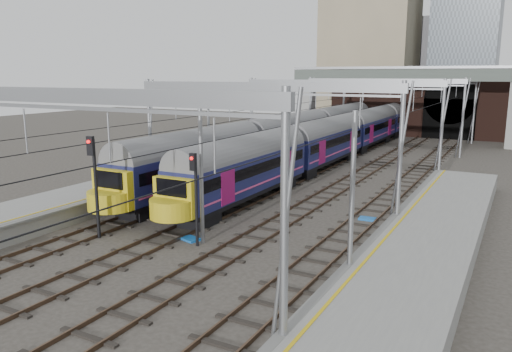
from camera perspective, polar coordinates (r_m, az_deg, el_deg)
The scene contains 15 objects.
ground at distance 23.83m, azimuth -8.84°, elevation -8.95°, with size 160.00×160.00×0.00m, color #38332D.
platform_left at distance 32.17m, azimuth -20.79°, elevation -3.13°, with size 4.32×55.00×1.12m.
platform_right at distance 18.28m, azimuth 15.16°, elevation -13.89°, with size 4.32×47.00×1.12m.
tracks at distance 36.38m, azimuth 5.50°, elevation -1.64°, with size 14.40×80.00×0.22m.
overhead_line at distance 41.53m, azimuth 9.20°, elevation 9.02°, with size 16.80×80.00×8.00m.
retaining_wall at distance 70.82m, azimuth 18.45°, elevation 7.75°, with size 28.00×2.75×9.00m.
overbridge at distance 65.16m, azimuth 16.45°, elevation 10.18°, with size 28.00×3.00×9.25m.
city_skyline at distance 89.30m, azimuth 22.05°, elevation 16.39°, with size 37.50×27.50×60.00m.
train_main at distance 52.33m, azimuth 10.74°, elevation 4.82°, with size 2.57×59.37×4.49m.
train_second at distance 47.56m, azimuth 3.67°, elevation 4.43°, with size 2.69×46.69×4.67m.
signal_near_left at distance 26.32m, azimuth -17.99°, elevation 0.06°, with size 0.39×0.48×5.30m.
signal_near_centre at distance 24.09m, azimuth -6.97°, elevation -1.34°, with size 0.35×0.46×4.65m.
equip_cover_a at distance 25.81m, azimuth -7.48°, elevation -7.15°, with size 0.96×0.68×0.11m, color blue.
equip_cover_b at distance 29.30m, azimuth -4.96°, elevation -4.82°, with size 0.92×0.65×0.11m, color blue.
equip_cover_c at distance 29.78m, azimuth 12.60°, elevation -4.79°, with size 0.93×0.66×0.11m, color blue.
Camera 1 is at (13.63, -17.71, 8.28)m, focal length 35.00 mm.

